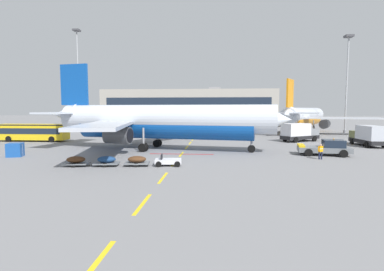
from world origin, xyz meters
TOP-DOWN VIEW (x-y plane):
  - ground at (40.00, 40.00)m, footprint 400.00×400.00m
  - apron_paint_markings at (18.00, 37.54)m, footprint 8.00×95.32m
  - airliner_foreground at (14.55, 26.12)m, footprint 34.75×34.16m
  - pushback_tug at (35.68, 22.59)m, footprint 6.35×3.88m
  - airliner_mid_left at (43.31, 59.44)m, footprint 29.79×31.53m
  - apron_shuttle_bus at (-9.58, 34.86)m, footprint 12.03×3.06m
  - catering_truck at (36.61, 38.27)m, footprint 7.21×5.75m
  - fuel_service_truck at (45.28, 32.39)m, footprint 2.88×7.08m
  - baggage_train at (13.04, 13.72)m, footprint 11.69×2.78m
  - ground_crew_worker at (33.98, 19.37)m, footprint 0.65×0.45m
  - uld_cargo_container at (-1.43, 18.45)m, footprint 1.97×1.95m
  - apron_light_mast_near at (-16.53, 67.64)m, footprint 1.80×1.80m
  - apron_light_mast_far at (52.52, 58.54)m, footprint 1.80×1.80m
  - terminal_satellite at (7.89, 146.42)m, footprint 88.48×27.37m

SIDE VIEW (x-z plane):
  - ground at x=40.00m, z-range 0.00..0.00m
  - apron_paint_markings at x=18.00m, z-range 0.00..0.01m
  - baggage_train at x=13.04m, z-range -0.04..1.10m
  - uld_cargo_container at x=-1.43m, z-range 0.00..1.60m
  - pushback_tug at x=35.68m, z-range -0.14..1.94m
  - ground_crew_worker at x=33.98m, z-range 0.12..1.85m
  - catering_truck at x=36.61m, z-range 0.08..3.22m
  - fuel_service_truck at x=45.28m, z-range 0.08..3.22m
  - apron_shuttle_bus at x=-9.58m, z-range 0.25..3.25m
  - airliner_mid_left at x=43.31m, z-range -2.05..9.59m
  - airliner_foreground at x=14.55m, z-range -2.15..10.05m
  - terminal_satellite at x=7.89m, z-range -0.79..16.21m
  - apron_light_mast_far at x=52.52m, z-range 2.92..25.46m
  - apron_light_mast_near at x=-16.53m, z-range 3.15..30.75m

